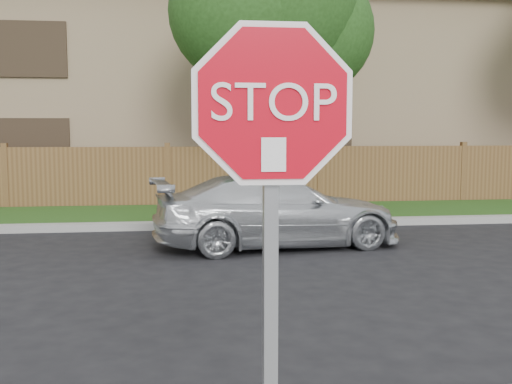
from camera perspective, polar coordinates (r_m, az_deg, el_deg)
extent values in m
cube|color=gray|center=(12.43, -8.67, -3.18)|extent=(70.00, 0.30, 0.15)
cube|color=#1E4714|center=(14.07, -8.49, -2.18)|extent=(70.00, 3.00, 0.12)
cube|color=brown|center=(15.57, -8.40, 1.35)|extent=(70.00, 0.12, 1.60)
cube|color=#947E5B|center=(21.15, -8.16, 8.52)|extent=(34.00, 8.00, 6.00)
cube|color=brown|center=(21.54, -8.29, 17.19)|extent=(35.20, 9.20, 0.50)
cylinder|color=#382B21|center=(13.99, 1.72, 5.65)|extent=(0.44, 0.44, 3.92)
sphere|color=#1D3E13|center=(14.28, 1.76, 17.53)|extent=(3.80, 3.80, 3.80)
sphere|color=#1D3E13|center=(14.63, 5.17, 15.00)|extent=(3.00, 3.00, 3.00)
sphere|color=#1D3E13|center=(13.73, -1.43, 16.81)|extent=(3.20, 3.20, 3.20)
cube|color=gray|center=(2.83, 1.36, -10.24)|extent=(0.06, 0.06, 2.30)
cylinder|color=white|center=(2.65, 1.62, 8.35)|extent=(1.01, 0.02, 1.01)
cylinder|color=red|center=(2.64, 1.66, 8.36)|extent=(0.93, 0.02, 0.93)
cube|color=white|center=(2.63, 1.69, 3.58)|extent=(0.11, 0.00, 0.15)
imported|color=silver|center=(10.45, 2.06, -1.79)|extent=(4.52, 2.31, 1.26)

